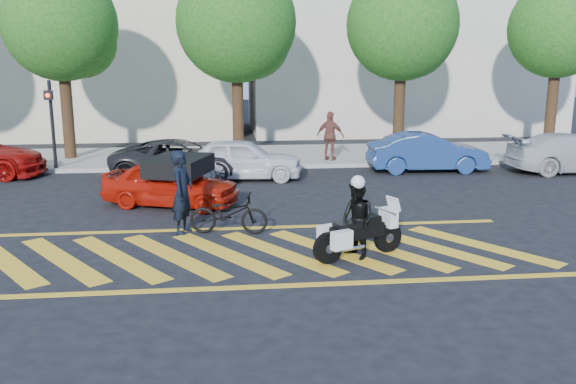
{
  "coord_description": "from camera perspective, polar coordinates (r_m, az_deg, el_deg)",
  "views": [
    {
      "loc": [
        -0.64,
        -12.11,
        4.04
      ],
      "look_at": [
        0.79,
        1.07,
        1.05
      ],
      "focal_mm": 38.0,
      "sensor_mm": 36.0,
      "label": 1
    }
  ],
  "objects": [
    {
      "name": "signal_pole",
      "position": [
        22.72,
        -21.26,
        6.5
      ],
      "size": [
        0.28,
        0.43,
        3.2
      ],
      "color": "black",
      "rests_on": "ground"
    },
    {
      "name": "ground",
      "position": [
        12.78,
        -3.02,
        -5.74
      ],
      "size": [
        90.0,
        90.0,
        0.0
      ],
      "primitive_type": "plane",
      "color": "black",
      "rests_on": "ground"
    },
    {
      "name": "tree_right",
      "position": [
        25.26,
        10.89,
        14.77
      ],
      "size": [
        4.4,
        4.4,
        7.41
      ],
      "color": "black",
      "rests_on": "ground"
    },
    {
      "name": "building_left",
      "position": [
        33.93,
        -19.29,
        13.64
      ],
      "size": [
        16.0,
        8.0,
        10.0
      ],
      "primitive_type": "cube",
      "color": "beige",
      "rests_on": "ground"
    },
    {
      "name": "sidewalk",
      "position": [
        24.44,
        -4.63,
        3.33
      ],
      "size": [
        60.0,
        5.0,
        0.15
      ],
      "primitive_type": "cube",
      "color": "#9E998E",
      "rests_on": "ground"
    },
    {
      "name": "tree_far_right",
      "position": [
        27.84,
        24.15,
        13.49
      ],
      "size": [
        4.0,
        4.0,
        7.1
      ],
      "color": "black",
      "rests_on": "ground"
    },
    {
      "name": "bicycle",
      "position": [
        14.09,
        -5.58,
        -2.02
      ],
      "size": [
        1.88,
        0.92,
        0.95
      ],
      "primitive_type": "imported",
      "rotation": [
        0.0,
        0.0,
        1.4
      ],
      "color": "black",
      "rests_on": "ground"
    },
    {
      "name": "pedestrian_right",
      "position": [
        23.02,
        3.98,
        5.25
      ],
      "size": [
        1.16,
        0.91,
        1.83
      ],
      "primitive_type": "imported",
      "rotation": [
        0.0,
        0.0,
        2.64
      ],
      "color": "brown",
      "rests_on": "sidewalk"
    },
    {
      "name": "tree_left",
      "position": [
        24.86,
        -20.16,
        14.16
      ],
      "size": [
        4.2,
        4.2,
        7.26
      ],
      "color": "black",
      "rests_on": "ground"
    },
    {
      "name": "parked_mid_left",
      "position": [
        20.72,
        -9.97,
        3.07
      ],
      "size": [
        4.79,
        2.56,
        1.28
      ],
      "primitive_type": "imported",
      "rotation": [
        0.0,
        0.0,
        1.47
      ],
      "color": "black",
      "rests_on": "ground"
    },
    {
      "name": "red_convertible",
      "position": [
        16.86,
        -10.92,
        0.79
      ],
      "size": [
        3.96,
        2.61,
        1.25
      ],
      "primitive_type": "imported",
      "rotation": [
        0.0,
        0.0,
        1.24
      ],
      "color": "#B81608",
      "rests_on": "ground"
    },
    {
      "name": "officer_bike",
      "position": [
        14.17,
        -9.85,
        -0.01
      ],
      "size": [
        0.66,
        0.81,
        1.93
      ],
      "primitive_type": "imported",
      "rotation": [
        0.0,
        0.0,
        1.25
      ],
      "color": "black",
      "rests_on": "ground"
    },
    {
      "name": "crosswalk",
      "position": [
        12.78,
        -3.2,
        -5.73
      ],
      "size": [
        12.33,
        4.0,
        0.01
      ],
      "color": "yellow",
      "rests_on": "ground"
    },
    {
      "name": "building_right",
      "position": [
        34.52,
        10.37,
        14.94
      ],
      "size": [
        16.0,
        8.0,
        11.0
      ],
      "primitive_type": "cube",
      "color": "beige",
      "rests_on": "ground"
    },
    {
      "name": "parked_far_right",
      "position": [
        23.62,
        25.19,
        3.32
      ],
      "size": [
        4.71,
        1.97,
        1.36
      ],
      "primitive_type": "imported",
      "rotation": [
        0.0,
        0.0,
        1.56
      ],
      "color": "#BABEC2",
      "rests_on": "ground"
    },
    {
      "name": "police_motorcycle",
      "position": [
        12.42,
        6.53,
        -3.89
      ],
      "size": [
        2.0,
        1.15,
        0.94
      ],
      "rotation": [
        0.0,
        0.0,
        0.41
      ],
      "color": "black",
      "rests_on": "ground"
    },
    {
      "name": "parked_mid_right",
      "position": [
        20.2,
        -4.37,
        3.1
      ],
      "size": [
        4.12,
        1.93,
        1.37
      ],
      "primitive_type": "imported",
      "rotation": [
        0.0,
        0.0,
        1.49
      ],
      "color": "white",
      "rests_on": "ground"
    },
    {
      "name": "parked_right",
      "position": [
        22.07,
        12.9,
        3.64
      ],
      "size": [
        4.2,
        1.64,
        1.36
      ],
      "primitive_type": "imported",
      "rotation": [
        0.0,
        0.0,
        1.52
      ],
      "color": "navy",
      "rests_on": "ground"
    },
    {
      "name": "tree_center",
      "position": [
        24.21,
        -4.54,
        15.17
      ],
      "size": [
        4.6,
        4.6,
        7.56
      ],
      "color": "black",
      "rests_on": "ground"
    },
    {
      "name": "officer_moto",
      "position": [
        12.36,
        6.47,
        -2.64
      ],
      "size": [
        0.85,
        0.94,
        1.58
      ],
      "primitive_type": "imported",
      "rotation": [
        0.0,
        0.0,
        -1.16
      ],
      "color": "black",
      "rests_on": "ground"
    }
  ]
}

